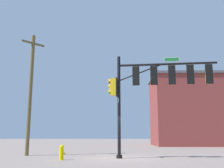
{
  "coord_description": "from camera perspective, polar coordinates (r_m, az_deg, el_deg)",
  "views": [
    {
      "loc": [
        -0.18,
        -16.3,
        1.46
      ],
      "look_at": [
        -0.44,
        0.33,
        4.64
      ],
      "focal_mm": 41.77,
      "sensor_mm": 36.0,
      "label": 1
    }
  ],
  "objects": [
    {
      "name": "fire_hydrant",
      "position": [
        15.56,
        -10.98,
        -14.51
      ],
      "size": [
        0.33,
        0.24,
        0.83
      ],
      "color": "#E0C401",
      "rests_on": "ground_plane"
    },
    {
      "name": "ground_plane",
      "position": [
        16.37,
        1.6,
        -15.95
      ],
      "size": [
        120.0,
        120.0,
        0.0
      ],
      "primitive_type": "plane",
      "color": "gray"
    },
    {
      "name": "utility_pole",
      "position": [
        19.42,
        -17.42,
        -1.42
      ],
      "size": [
        1.33,
        1.38,
        8.61
      ],
      "color": "brown",
      "rests_on": "ground_plane"
    },
    {
      "name": "signal_pole_assembly",
      "position": [
        16.57,
        9.27,
        0.42
      ],
      "size": [
        6.76,
        1.32,
        6.38
      ],
      "color": "black",
      "rests_on": "ground_plane"
    },
    {
      "name": "brick_building",
      "position": [
        35.12,
        17.13,
        -5.53
      ],
      "size": [
        10.26,
        7.45,
        8.8
      ],
      "color": "brown",
      "rests_on": "ground_plane"
    }
  ]
}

